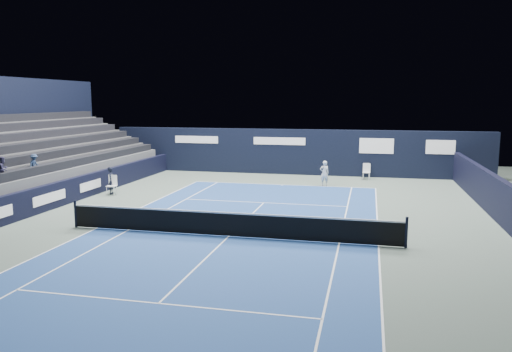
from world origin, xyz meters
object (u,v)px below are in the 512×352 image
(folding_chair_back_a, at_px, (367,169))
(folding_chair_back_b, at_px, (366,170))
(line_judge_chair, at_px, (112,184))
(tennis_player, at_px, (324,173))
(tennis_net, at_px, (228,224))

(folding_chair_back_a, distance_m, folding_chair_back_b, 0.70)
(line_judge_chair, distance_m, tennis_player, 12.23)
(folding_chair_back_b, distance_m, tennis_net, 16.60)
(folding_chair_back_a, height_order, tennis_player, tennis_player)
(folding_chair_back_b, relative_size, tennis_net, 0.08)
(folding_chair_back_b, bearing_deg, tennis_net, -111.54)
(folding_chair_back_a, height_order, tennis_net, tennis_net)
(folding_chair_back_a, bearing_deg, folding_chair_back_b, 97.59)
(folding_chair_back_b, xyz_separation_m, tennis_net, (-4.90, -15.86, -0.04))
(folding_chair_back_a, xyz_separation_m, tennis_net, (-4.93, -15.17, -0.18))
(folding_chair_back_a, bearing_deg, line_judge_chair, -142.64)
(folding_chair_back_b, relative_size, tennis_player, 0.64)
(tennis_net, relative_size, tennis_player, 8.54)
(line_judge_chair, bearing_deg, tennis_net, -44.79)
(tennis_player, bearing_deg, tennis_net, -101.50)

